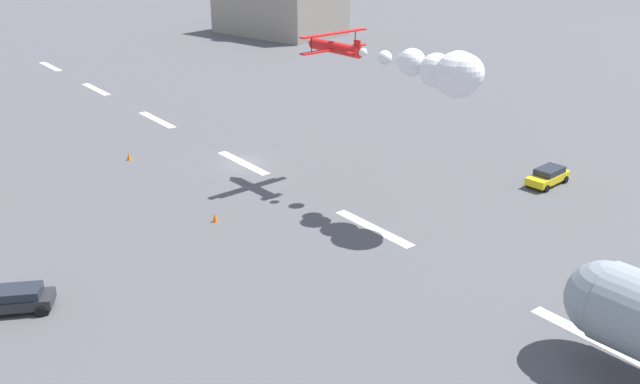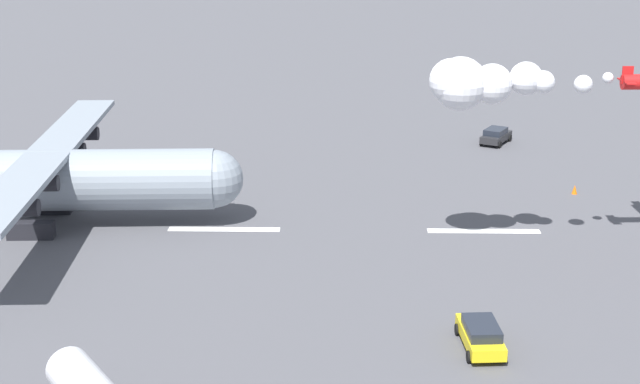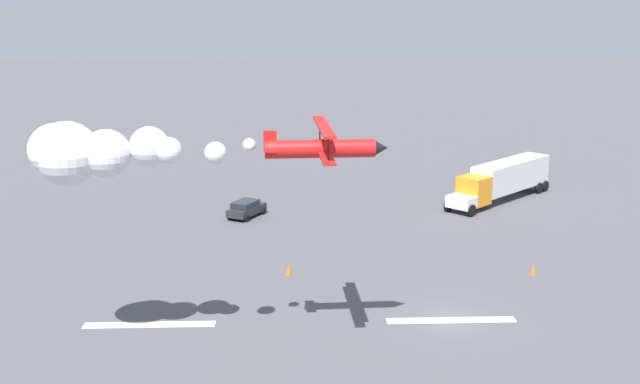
{
  "view_description": "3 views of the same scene",
  "coord_description": "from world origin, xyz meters",
  "px_view_note": "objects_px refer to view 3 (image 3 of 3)",
  "views": [
    {
      "loc": [
        52.96,
        -32.35,
        22.43
      ],
      "look_at": [
        16.05,
        -3.24,
        3.01
      ],
      "focal_mm": 38.39,
      "sensor_mm": 36.0,
      "label": 1
    },
    {
      "loc": [
        28.9,
        63.13,
        22.93
      ],
      "look_at": [
        30.19,
        0.0,
        2.85
      ],
      "focal_mm": 52.83,
      "sensor_mm": 36.0,
      "label": 2
    },
    {
      "loc": [
        9.9,
        46.65,
        19.54
      ],
      "look_at": [
        8.29,
        4.54,
        9.34
      ],
      "focal_mm": 45.72,
      "sensor_mm": 36.0,
      "label": 3
    }
  ],
  "objects_px": {
    "traffic_cone_near": "(533,269)",
    "traffic_cone_far": "(289,270)",
    "stunt_biplane_red": "(104,152)",
    "followme_car_yellow": "(246,208)",
    "semi_truck_orange": "(503,179)"
  },
  "relations": [
    {
      "from": "semi_truck_orange",
      "to": "traffic_cone_far",
      "type": "height_order",
      "value": "semi_truck_orange"
    },
    {
      "from": "stunt_biplane_red",
      "to": "traffic_cone_far",
      "type": "relative_size",
      "value": 24.84
    },
    {
      "from": "followme_car_yellow",
      "to": "traffic_cone_far",
      "type": "xyz_separation_m",
      "value": [
        -3.81,
        15.76,
        -0.44
      ]
    },
    {
      "from": "semi_truck_orange",
      "to": "stunt_biplane_red",
      "type": "bearing_deg",
      "value": 49.08
    },
    {
      "from": "traffic_cone_near",
      "to": "stunt_biplane_red",
      "type": "bearing_deg",
      "value": 26.08
    },
    {
      "from": "stunt_biplane_red",
      "to": "followme_car_yellow",
      "type": "height_order",
      "value": "stunt_biplane_red"
    },
    {
      "from": "semi_truck_orange",
      "to": "traffic_cone_near",
      "type": "distance_m",
      "value": 22.11
    },
    {
      "from": "stunt_biplane_red",
      "to": "followme_car_yellow",
      "type": "relative_size",
      "value": 4.16
    },
    {
      "from": "followme_car_yellow",
      "to": "stunt_biplane_red",
      "type": "bearing_deg",
      "value": 79.28
    },
    {
      "from": "stunt_biplane_red",
      "to": "traffic_cone_far",
      "type": "bearing_deg",
      "value": -124.22
    },
    {
      "from": "traffic_cone_far",
      "to": "followme_car_yellow",
      "type": "bearing_deg",
      "value": -76.39
    },
    {
      "from": "traffic_cone_near",
      "to": "traffic_cone_far",
      "type": "relative_size",
      "value": 1.0
    },
    {
      "from": "semi_truck_orange",
      "to": "traffic_cone_near",
      "type": "relative_size",
      "value": 16.56
    },
    {
      "from": "traffic_cone_near",
      "to": "followme_car_yellow",
      "type": "bearing_deg",
      "value": -37.48
    },
    {
      "from": "followme_car_yellow",
      "to": "traffic_cone_near",
      "type": "xyz_separation_m",
      "value": [
        -21.38,
        16.4,
        -0.44
      ]
    }
  ]
}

